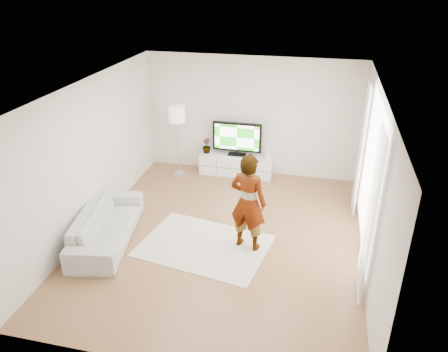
% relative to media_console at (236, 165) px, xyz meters
% --- Properties ---
extents(floor, '(6.00, 6.00, 0.00)m').
position_rel_media_console_xyz_m(floor, '(0.30, -2.76, -0.25)').
color(floor, '#A5764A').
rests_on(floor, ground).
extents(ceiling, '(6.00, 6.00, 0.00)m').
position_rel_media_console_xyz_m(ceiling, '(0.30, -2.76, 2.55)').
color(ceiling, white).
rests_on(ceiling, wall_back).
extents(wall_left, '(0.02, 6.00, 2.80)m').
position_rel_media_console_xyz_m(wall_left, '(-2.20, -2.76, 1.15)').
color(wall_left, silver).
rests_on(wall_left, floor).
extents(wall_right, '(0.02, 6.00, 2.80)m').
position_rel_media_console_xyz_m(wall_right, '(2.80, -2.76, 1.15)').
color(wall_right, silver).
rests_on(wall_right, floor).
extents(wall_back, '(5.00, 0.02, 2.80)m').
position_rel_media_console_xyz_m(wall_back, '(0.30, 0.24, 1.15)').
color(wall_back, silver).
rests_on(wall_back, floor).
extents(wall_front, '(5.00, 0.02, 2.80)m').
position_rel_media_console_xyz_m(wall_front, '(0.30, -5.76, 1.15)').
color(wall_front, silver).
rests_on(wall_front, floor).
extents(window, '(0.01, 2.60, 2.50)m').
position_rel_media_console_xyz_m(window, '(2.78, -2.46, 1.20)').
color(window, white).
rests_on(window, wall_right).
extents(curtain_near, '(0.04, 0.70, 2.60)m').
position_rel_media_console_xyz_m(curtain_near, '(2.70, -3.76, 1.10)').
color(curtain_near, white).
rests_on(curtain_near, floor).
extents(curtain_far, '(0.04, 0.70, 2.60)m').
position_rel_media_console_xyz_m(curtain_far, '(2.70, -1.16, 1.10)').
color(curtain_far, white).
rests_on(curtain_far, floor).
extents(media_console, '(1.74, 0.50, 0.49)m').
position_rel_media_console_xyz_m(media_console, '(0.00, 0.00, 0.00)').
color(media_console, white).
rests_on(media_console, floor).
extents(television, '(1.16, 0.23, 0.81)m').
position_rel_media_console_xyz_m(television, '(0.00, 0.03, 0.68)').
color(television, black).
rests_on(television, media_console).
extents(game_console, '(0.06, 0.15, 0.20)m').
position_rel_media_console_xyz_m(game_console, '(0.76, -0.00, 0.34)').
color(game_console, white).
rests_on(game_console, media_console).
extents(potted_plant, '(0.26, 0.26, 0.35)m').
position_rel_media_console_xyz_m(potted_plant, '(-0.74, 0.00, 0.42)').
color(potted_plant, '#3F7238').
rests_on(potted_plant, media_console).
extents(rug, '(2.46, 1.95, 0.01)m').
position_rel_media_console_xyz_m(rug, '(0.05, -3.10, -0.24)').
color(rug, silver).
rests_on(rug, floor).
extents(player, '(0.73, 0.57, 1.79)m').
position_rel_media_console_xyz_m(player, '(0.80, -2.94, 0.66)').
color(player, '#334772').
rests_on(player, rug).
extents(sofa, '(1.24, 2.32, 0.64)m').
position_rel_media_console_xyz_m(sofa, '(-1.73, -3.32, 0.08)').
color(sofa, beige).
rests_on(sofa, floor).
extents(floor_lamp, '(0.38, 0.38, 1.70)m').
position_rel_media_console_xyz_m(floor_lamp, '(-1.34, -0.31, 1.19)').
color(floor_lamp, silver).
rests_on(floor_lamp, floor).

